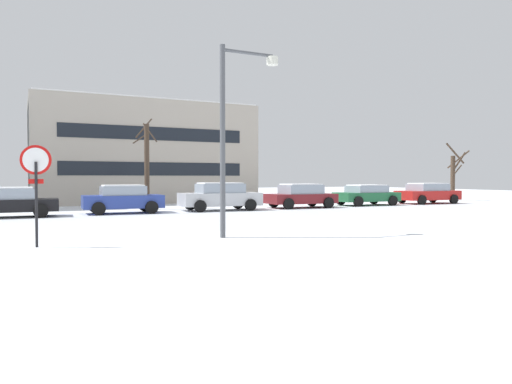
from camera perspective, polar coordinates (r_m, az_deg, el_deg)
name	(u,v)px	position (r m, az deg, el deg)	size (l,w,h in m)	color
ground_plane	(71,236)	(15.82, -21.37, -4.91)	(120.00, 120.00, 0.00)	white
road_surface	(62,226)	(19.11, -22.24, -3.78)	(80.00, 8.63, 0.00)	silver
stop_sign	(36,176)	(13.40, -24.90, 1.79)	(0.75, 0.18, 2.63)	black
street_lamp	(233,120)	(14.45, -2.74, 8.61)	(1.94, 0.36, 5.74)	#4C4F54
parked_car_black	(7,202)	(24.16, -27.72, -1.06)	(4.37, 2.12, 1.37)	black
parked_car_blue	(123,199)	(24.79, -15.68, -0.79)	(3.94, 2.14, 1.44)	#283D93
parked_car_silver	(220,196)	(26.03, -4.34, -0.51)	(4.44, 2.23, 1.53)	silver
parked_car_maroon	(301,196)	(28.36, 5.40, -0.43)	(4.16, 2.28, 1.43)	maroon
parked_car_green	(366,195)	(31.61, 13.12, -0.30)	(4.19, 2.28, 1.34)	#1E6038
parked_car_red	(428,193)	(34.97, 19.91, -0.11)	(4.45, 2.31, 1.42)	red
tree_far_mid	(454,174)	(40.48, 22.65, 2.02)	(2.11, 2.09, 4.50)	#423326
tree_far_right	(147,164)	(27.67, -12.98, 3.24)	(1.26, 1.28, 5.23)	#423326
building_far_right	(142,153)	(37.18, -13.58, 4.52)	(15.52, 8.71, 7.27)	#B2A899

